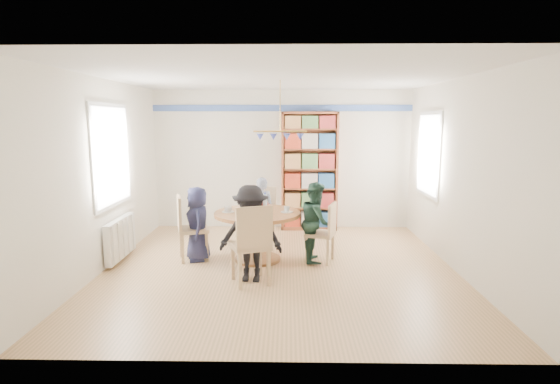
{
  "coord_description": "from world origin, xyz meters",
  "views": [
    {
      "loc": [
        0.12,
        -6.06,
        2.11
      ],
      "look_at": [
        0.0,
        0.4,
        1.05
      ],
      "focal_mm": 28.0,
      "sensor_mm": 36.0,
      "label": 1
    }
  ],
  "objects_px": {
    "chair_right": "(325,230)",
    "person_left": "(198,224)",
    "dining_table": "(257,225)",
    "chair_near": "(252,241)",
    "bookshelf": "(309,172)",
    "person_near": "(251,234)",
    "person_far": "(262,211)",
    "radiator": "(121,238)",
    "chair_left": "(188,225)",
    "person_right": "(316,222)",
    "chair_far": "(263,212)"
  },
  "relations": [
    {
      "from": "chair_far",
      "to": "person_right",
      "type": "relative_size",
      "value": 0.8
    },
    {
      "from": "chair_right",
      "to": "chair_far",
      "type": "bearing_deg",
      "value": 131.42
    },
    {
      "from": "chair_right",
      "to": "bookshelf",
      "type": "relative_size",
      "value": 0.4
    },
    {
      "from": "chair_near",
      "to": "person_near",
      "type": "height_order",
      "value": "person_near"
    },
    {
      "from": "dining_table",
      "to": "chair_far",
      "type": "bearing_deg",
      "value": 89.27
    },
    {
      "from": "chair_near",
      "to": "person_left",
      "type": "height_order",
      "value": "person_left"
    },
    {
      "from": "radiator",
      "to": "person_near",
      "type": "relative_size",
      "value": 0.78
    },
    {
      "from": "chair_left",
      "to": "person_right",
      "type": "distance_m",
      "value": 1.95
    },
    {
      "from": "radiator",
      "to": "person_far",
      "type": "distance_m",
      "value": 2.32
    },
    {
      "from": "radiator",
      "to": "chair_near",
      "type": "distance_m",
      "value": 2.3
    },
    {
      "from": "chair_far",
      "to": "dining_table",
      "type": "bearing_deg",
      "value": -90.73
    },
    {
      "from": "radiator",
      "to": "chair_right",
      "type": "distance_m",
      "value": 3.1
    },
    {
      "from": "chair_left",
      "to": "chair_near",
      "type": "height_order",
      "value": "chair_near"
    },
    {
      "from": "chair_far",
      "to": "person_left",
      "type": "xyz_separation_m",
      "value": [
        -0.92,
        -1.08,
        0.03
      ]
    },
    {
      "from": "chair_far",
      "to": "person_left",
      "type": "relative_size",
      "value": 0.85
    },
    {
      "from": "chair_near",
      "to": "chair_left",
      "type": "bearing_deg",
      "value": 136.11
    },
    {
      "from": "bookshelf",
      "to": "chair_far",
      "type": "bearing_deg",
      "value": -133.32
    },
    {
      "from": "radiator",
      "to": "person_far",
      "type": "xyz_separation_m",
      "value": [
        2.09,
        0.99,
        0.23
      ]
    },
    {
      "from": "person_right",
      "to": "dining_table",
      "type": "bearing_deg",
      "value": 89.49
    },
    {
      "from": "chair_right",
      "to": "person_left",
      "type": "distance_m",
      "value": 1.93
    },
    {
      "from": "person_far",
      "to": "person_left",
      "type": "bearing_deg",
      "value": 56.15
    },
    {
      "from": "dining_table",
      "to": "person_far",
      "type": "height_order",
      "value": "person_far"
    },
    {
      "from": "chair_near",
      "to": "person_right",
      "type": "xyz_separation_m",
      "value": [
        0.89,
        1.02,
        0.02
      ]
    },
    {
      "from": "person_left",
      "to": "person_far",
      "type": "xyz_separation_m",
      "value": [
        0.92,
        0.94,
        0.01
      ]
    },
    {
      "from": "chair_left",
      "to": "bookshelf",
      "type": "bearing_deg",
      "value": 45.76
    },
    {
      "from": "person_far",
      "to": "chair_far",
      "type": "bearing_deg",
      "value": -81.03
    },
    {
      "from": "chair_far",
      "to": "person_right",
      "type": "bearing_deg",
      "value": -51.12
    },
    {
      "from": "radiator",
      "to": "chair_far",
      "type": "relative_size",
      "value": 1.03
    },
    {
      "from": "dining_table",
      "to": "person_far",
      "type": "xyz_separation_m",
      "value": [
        0.01,
        0.94,
        0.02
      ]
    },
    {
      "from": "bookshelf",
      "to": "radiator",
      "type": "bearing_deg",
      "value": -145.31
    },
    {
      "from": "radiator",
      "to": "chair_left",
      "type": "height_order",
      "value": "chair_left"
    },
    {
      "from": "chair_left",
      "to": "person_near",
      "type": "bearing_deg",
      "value": -39.9
    },
    {
      "from": "chair_near",
      "to": "bookshelf",
      "type": "bearing_deg",
      "value": 73.85
    },
    {
      "from": "chair_far",
      "to": "person_far",
      "type": "relative_size",
      "value": 0.83
    },
    {
      "from": "dining_table",
      "to": "person_far",
      "type": "distance_m",
      "value": 0.94
    },
    {
      "from": "chair_right",
      "to": "person_left",
      "type": "xyz_separation_m",
      "value": [
        -1.93,
        0.06,
        0.07
      ]
    },
    {
      "from": "chair_right",
      "to": "person_far",
      "type": "distance_m",
      "value": 1.42
    },
    {
      "from": "chair_left",
      "to": "chair_near",
      "type": "bearing_deg",
      "value": -43.89
    },
    {
      "from": "chair_left",
      "to": "person_far",
      "type": "height_order",
      "value": "person_far"
    },
    {
      "from": "radiator",
      "to": "person_far",
      "type": "height_order",
      "value": "person_far"
    },
    {
      "from": "chair_far",
      "to": "person_far",
      "type": "distance_m",
      "value": 0.15
    },
    {
      "from": "radiator",
      "to": "dining_table",
      "type": "xyz_separation_m",
      "value": [
        2.08,
        0.05,
        0.21
      ]
    },
    {
      "from": "chair_right",
      "to": "chair_near",
      "type": "height_order",
      "value": "chair_near"
    },
    {
      "from": "person_right",
      "to": "chair_far",
      "type": "bearing_deg",
      "value": 38.71
    },
    {
      "from": "chair_right",
      "to": "person_far",
      "type": "height_order",
      "value": "person_far"
    },
    {
      "from": "chair_right",
      "to": "chair_far",
      "type": "height_order",
      "value": "chair_far"
    },
    {
      "from": "chair_right",
      "to": "bookshelf",
      "type": "height_order",
      "value": "bookshelf"
    },
    {
      "from": "person_left",
      "to": "person_near",
      "type": "xyz_separation_m",
      "value": [
        0.88,
        -0.86,
        0.08
      ]
    },
    {
      "from": "dining_table",
      "to": "chair_near",
      "type": "relative_size",
      "value": 1.23
    },
    {
      "from": "chair_right",
      "to": "person_far",
      "type": "relative_size",
      "value": 0.78
    }
  ]
}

